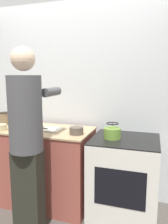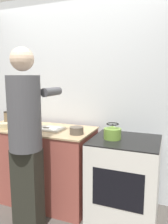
{
  "view_description": "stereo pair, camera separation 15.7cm",
  "coord_description": "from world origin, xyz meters",
  "px_view_note": "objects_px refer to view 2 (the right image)",
  "views": [
    {
      "loc": [
        0.98,
        -1.97,
        1.56
      ],
      "look_at": [
        0.28,
        0.22,
        1.18
      ],
      "focal_mm": 35.0,
      "sensor_mm": 36.0,
      "label": 1
    },
    {
      "loc": [
        1.13,
        -1.92,
        1.56
      ],
      "look_at": [
        0.28,
        0.22,
        1.18
      ],
      "focal_mm": 35.0,
      "sensor_mm": 36.0,
      "label": 2
    }
  ],
  "objects_px": {
    "oven": "(124,179)",
    "canister_jar": "(9,117)",
    "knife": "(51,128)",
    "kettle": "(112,132)",
    "person": "(26,134)",
    "bowl_prep": "(4,126)",
    "cutting_board": "(50,129)"
  },
  "relations": [
    {
      "from": "oven",
      "to": "canister_jar",
      "type": "relative_size",
      "value": 5.43
    },
    {
      "from": "oven",
      "to": "bowl_prep",
      "type": "distance_m",
      "value": 1.53
    },
    {
      "from": "cutting_board",
      "to": "canister_jar",
      "type": "height_order",
      "value": "canister_jar"
    },
    {
      "from": "oven",
      "to": "knife",
      "type": "xyz_separation_m",
      "value": [
        -0.88,
        -0.06,
        0.51
      ]
    },
    {
      "from": "cutting_board",
      "to": "kettle",
      "type": "distance_m",
      "value": 0.76
    },
    {
      "from": "person",
      "to": "cutting_board",
      "type": "height_order",
      "value": "person"
    },
    {
      "from": "oven",
      "to": "knife",
      "type": "height_order",
      "value": "knife"
    },
    {
      "from": "person",
      "to": "canister_jar",
      "type": "xyz_separation_m",
      "value": [
        -0.72,
        0.6,
        0.01
      ]
    },
    {
      "from": "person",
      "to": "kettle",
      "type": "distance_m",
      "value": 0.9
    },
    {
      "from": "cutting_board",
      "to": "knife",
      "type": "height_order",
      "value": "knife"
    },
    {
      "from": "oven",
      "to": "cutting_board",
      "type": "relative_size",
      "value": 2.86
    },
    {
      "from": "cutting_board",
      "to": "canister_jar",
      "type": "relative_size",
      "value": 1.9
    },
    {
      "from": "cutting_board",
      "to": "knife",
      "type": "distance_m",
      "value": 0.02
    },
    {
      "from": "person",
      "to": "canister_jar",
      "type": "height_order",
      "value": "person"
    },
    {
      "from": "oven",
      "to": "canister_jar",
      "type": "xyz_separation_m",
      "value": [
        -1.58,
        0.04,
        0.57
      ]
    },
    {
      "from": "person",
      "to": "kettle",
      "type": "bearing_deg",
      "value": 35.67
    },
    {
      "from": "knife",
      "to": "canister_jar",
      "type": "height_order",
      "value": "canister_jar"
    },
    {
      "from": "kettle",
      "to": "person",
      "type": "bearing_deg",
      "value": -144.33
    },
    {
      "from": "oven",
      "to": "knife",
      "type": "distance_m",
      "value": 1.02
    },
    {
      "from": "knife",
      "to": "bowl_prep",
      "type": "bearing_deg",
      "value": -174.7
    },
    {
      "from": "knife",
      "to": "canister_jar",
      "type": "bearing_deg",
      "value": 158.92
    },
    {
      "from": "oven",
      "to": "knife",
      "type": "bearing_deg",
      "value": -176.43
    },
    {
      "from": "bowl_prep",
      "to": "canister_jar",
      "type": "distance_m",
      "value": 0.33
    },
    {
      "from": "kettle",
      "to": "oven",
      "type": "bearing_deg",
      "value": 14.91
    },
    {
      "from": "canister_jar",
      "to": "kettle",
      "type": "bearing_deg",
      "value": -3.04
    },
    {
      "from": "oven",
      "to": "cutting_board",
      "type": "distance_m",
      "value": 1.03
    },
    {
      "from": "oven",
      "to": "knife",
      "type": "relative_size",
      "value": 4.56
    },
    {
      "from": "canister_jar",
      "to": "oven",
      "type": "bearing_deg",
      "value": -1.47
    },
    {
      "from": "knife",
      "to": "kettle",
      "type": "distance_m",
      "value": 0.75
    },
    {
      "from": "cutting_board",
      "to": "kettle",
      "type": "relative_size",
      "value": 1.67
    },
    {
      "from": "oven",
      "to": "person",
      "type": "bearing_deg",
      "value": -147.11
    },
    {
      "from": "bowl_prep",
      "to": "canister_jar",
      "type": "bearing_deg",
      "value": 121.74
    }
  ]
}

